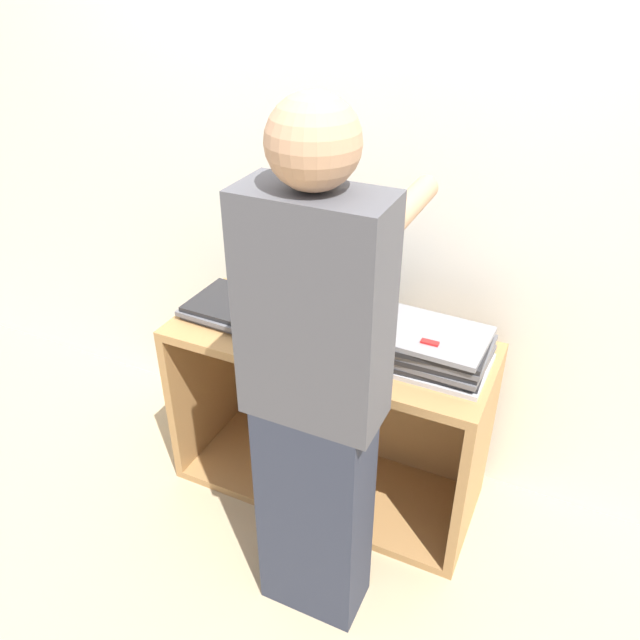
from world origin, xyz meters
name	(u,v)px	position (x,y,z in m)	size (l,w,h in m)	color
ground_plane	(302,524)	(0.00, 0.00, 0.00)	(12.00, 12.00, 0.00)	tan
wall_back	(368,194)	(0.00, 0.60, 1.20)	(8.00, 0.05, 2.40)	silver
cart	(335,406)	(0.00, 0.32, 0.38)	(1.24, 0.50, 0.75)	#A87A47
laptop_open	(336,317)	(0.00, 0.32, 0.81)	(0.37, 0.42, 0.26)	#333338
laptop_stack_left	(237,308)	(-0.40, 0.25, 0.78)	(0.39, 0.31, 0.06)	slate
laptop_stack_right	(434,349)	(0.40, 0.25, 0.82)	(0.39, 0.30, 0.13)	#B7B7BC
person	(316,398)	(0.18, -0.24, 0.89)	(0.40, 0.53, 1.75)	#2D3342
inventory_tag	(430,342)	(0.40, 0.18, 0.89)	(0.06, 0.02, 0.01)	red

